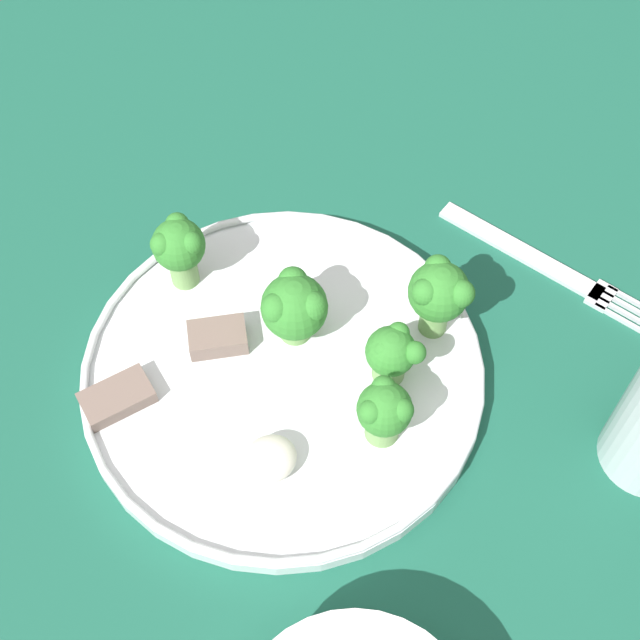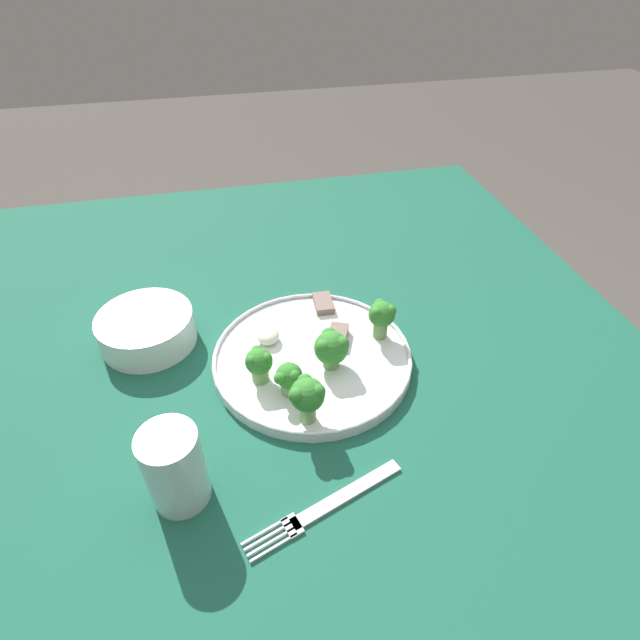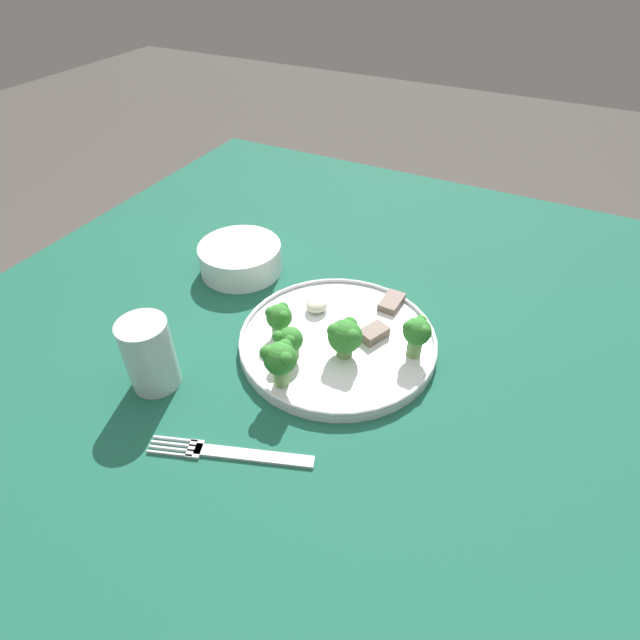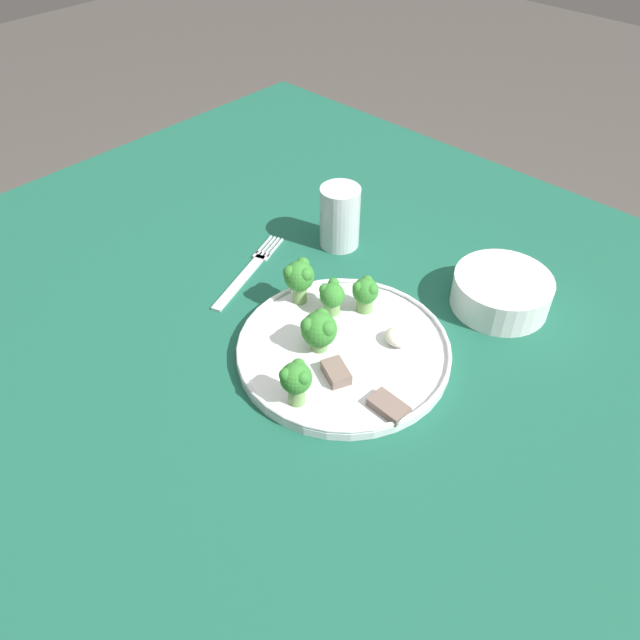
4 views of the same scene
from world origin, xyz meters
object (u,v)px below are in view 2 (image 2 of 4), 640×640
object	(u,v)px
fork	(328,505)
drinking_glass	(176,471)
dinner_plate	(312,357)
cream_bowl	(147,329)

from	to	relation	value
fork	drinking_glass	xyz separation A→B (m)	(0.05, 0.15, 0.04)
dinner_plate	fork	distance (m)	0.22
fork	drinking_glass	bearing A→B (deg)	72.01
fork	cream_bowl	size ratio (longest dim) A/B	1.37
cream_bowl	drinking_glass	size ratio (longest dim) A/B	1.37
cream_bowl	drinking_glass	xyz separation A→B (m)	(-0.27, -0.04, 0.02)
dinner_plate	drinking_glass	distance (m)	0.25
dinner_plate	drinking_glass	bearing A→B (deg)	133.17
dinner_plate	fork	xyz separation A→B (m)	(-0.22, 0.03, -0.01)
drinking_glass	dinner_plate	bearing A→B (deg)	-46.83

